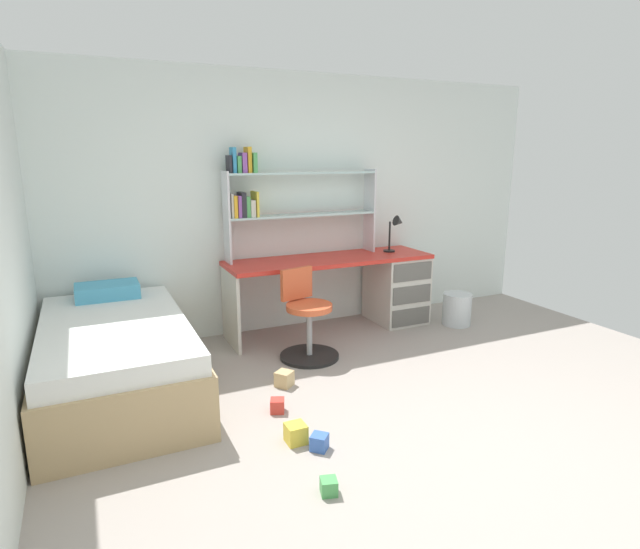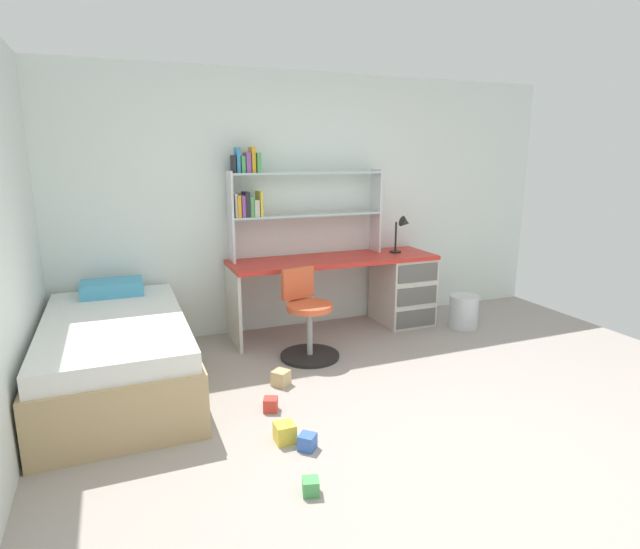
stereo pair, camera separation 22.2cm
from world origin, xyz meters
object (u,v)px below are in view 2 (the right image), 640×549
toy_block_natural_1 (281,378)px  toy_block_yellow_2 (285,433)px  bed_platform (117,354)px  toy_block_blue_4 (307,442)px  swivel_chair (308,323)px  waste_bin (464,311)px  desk (384,285)px  toy_block_red_0 (271,404)px  toy_block_green_3 (311,487)px  bookshelf_hutch (284,196)px  desk_lamp (403,228)px

toy_block_natural_1 → toy_block_yellow_2: bearing=-105.9°
bed_platform → toy_block_blue_4: bed_platform is taller
swivel_chair → waste_bin: (1.77, 0.15, -0.14)m
desk → toy_block_red_0: size_ratio=21.81×
bed_platform → toy_block_green_3: bearing=-61.7°
bookshelf_hutch → swivel_chair: bearing=-92.6°
toy_block_yellow_2 → toy_block_green_3: (-0.03, -0.53, -0.02)m
waste_bin → desk: bearing=151.0°
desk_lamp → toy_block_blue_4: bearing=-132.7°
desk_lamp → toy_block_green_3: desk_lamp is taller
toy_block_red_0 → toy_block_blue_4: bearing=-82.7°
bookshelf_hutch → desk: bearing=-10.4°
bookshelf_hutch → toy_block_green_3: bearing=-105.2°
waste_bin → toy_block_yellow_2: bearing=-149.8°
toy_block_blue_4 → waste_bin: bearing=33.6°
bookshelf_hutch → desk_lamp: size_ratio=4.02×
swivel_chair → toy_block_red_0: size_ratio=8.21×
toy_block_yellow_2 → bookshelf_hutch: bearing=71.8°
bed_platform → toy_block_natural_1: bearing=-18.3°
toy_block_blue_4 → toy_block_red_0: bearing=97.3°
waste_bin → toy_block_blue_4: 2.76m
desk_lamp → toy_block_natural_1: desk_lamp is taller
swivel_chair → bed_platform: 1.56m
desk → toy_block_natural_1: size_ratio=17.59×
desk → bed_platform: desk is taller
toy_block_red_0 → toy_block_blue_4: (0.07, -0.54, 0.00)m
toy_block_green_3 → bookshelf_hutch: bearing=74.8°
desk_lamp → waste_bin: size_ratio=1.14×
desk → toy_block_yellow_2: bearing=-133.0°
bed_platform → toy_block_green_3: size_ratio=22.05×
swivel_chair → toy_block_blue_4: 1.49m
toy_block_natural_1 → toy_block_yellow_2: (-0.22, -0.78, 0.00)m
bed_platform → toy_block_red_0: 1.25m
toy_block_natural_1 → swivel_chair: bearing=49.6°
desk_lamp → toy_block_red_0: (-1.84, -1.38, -0.96)m
toy_block_red_0 → toy_block_natural_1: size_ratio=0.81×
bed_platform → toy_block_natural_1: 1.25m
desk_lamp → toy_block_red_0: 2.49m
desk_lamp → bed_platform: bearing=-167.4°
swivel_chair → toy_block_natural_1: swivel_chair is taller
swivel_chair → toy_block_blue_4: bearing=-110.6°
toy_block_blue_4 → swivel_chair: bearing=69.4°
desk_lamp → bed_platform: (-2.81, -0.63, -0.72)m
waste_bin → toy_block_yellow_2: waste_bin is taller
swivel_chair → toy_block_red_0: swivel_chair is taller
bed_platform → toy_block_blue_4: bearing=-51.2°
desk → toy_block_natural_1: desk is taller
bookshelf_hutch → desk_lamp: 1.28m
swivel_chair → toy_block_natural_1: 0.66m
bed_platform → toy_block_red_0: size_ratio=20.02×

